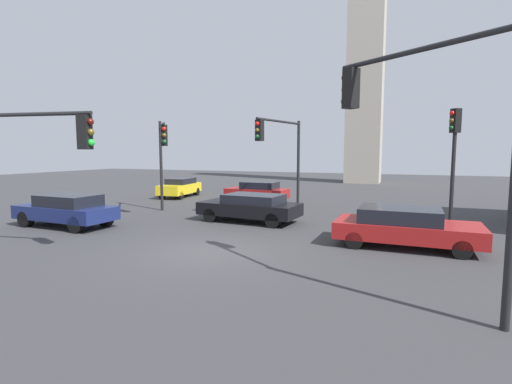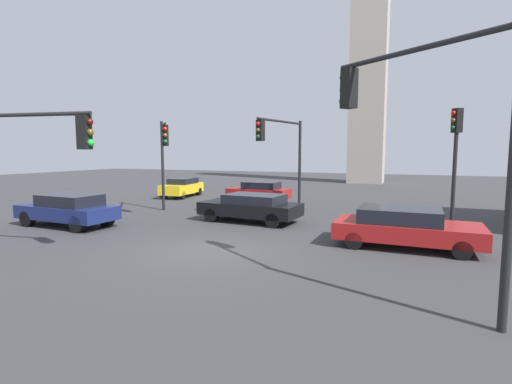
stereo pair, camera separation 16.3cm
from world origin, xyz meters
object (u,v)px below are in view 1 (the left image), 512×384
traffic_light_1 (28,148)px  traffic_light_4 (454,146)px  traffic_light_3 (162,148)px  car_0 (404,226)px  car_1 (66,210)px  car_2 (180,187)px  car_3 (258,192)px  traffic_light_2 (421,114)px  traffic_light_0 (280,144)px  car_4 (250,207)px

traffic_light_1 → traffic_light_4: (12.50, 9.81, 0.16)m
traffic_light_1 → traffic_light_3: (-1.07, 8.30, 0.11)m
car_0 → car_1: 13.91m
traffic_light_1 → car_2: bearing=96.8°
traffic_light_3 → traffic_light_4: (13.57, 1.51, 0.06)m
traffic_light_1 → car_3: traffic_light_1 is taller
traffic_light_2 → traffic_light_4: traffic_light_2 is taller
traffic_light_3 → car_1: traffic_light_3 is taller
car_3 → traffic_light_3: bearing=65.4°
traffic_light_0 → traffic_light_2: traffic_light_2 is taller
traffic_light_1 → traffic_light_3: 8.36m
traffic_light_3 → car_0: 12.37m
traffic_light_0 → traffic_light_3: bearing=-54.9°
traffic_light_4 → car_4: (-8.56, -1.71, -2.83)m
traffic_light_3 → car_0: bearing=38.7°
traffic_light_3 → car_3: traffic_light_3 is taller
traffic_light_3 → car_3: size_ratio=1.25×
traffic_light_0 → traffic_light_1: (-4.54, -10.71, -0.30)m
car_1 → traffic_light_0: bearing=-136.5°
traffic_light_4 → car_1: size_ratio=1.10×
traffic_light_1 → car_3: (1.89, 14.18, -2.63)m
traffic_light_4 → traffic_light_0: bearing=-46.0°
traffic_light_0 → car_2: bearing=-104.9°
traffic_light_1 → traffic_light_2: size_ratio=0.84×
car_4 → car_3: bearing=-67.0°
traffic_light_4 → car_2: (-17.19, 5.56, -2.82)m
traffic_light_1 → car_0: traffic_light_1 is taller
car_0 → traffic_light_2: bearing=-86.3°
traffic_light_2 → car_2: traffic_light_2 is taller
traffic_light_4 → traffic_light_1: bearing=-1.3°
traffic_light_0 → traffic_light_3: (-5.61, -2.42, -0.19)m
car_4 → car_1: bearing=34.6°
traffic_light_2 → car_3: bearing=-21.9°
traffic_light_2 → car_4: 10.67m
traffic_light_3 → car_2: bearing=168.1°
traffic_light_2 → car_2: 21.64m
traffic_light_3 → traffic_light_4: size_ratio=0.98×
traffic_light_1 → traffic_light_0: bearing=56.8°
traffic_light_1 → traffic_light_4: traffic_light_4 is taller
traffic_light_2 → car_4: traffic_light_2 is taller
traffic_light_0 → traffic_light_2: (6.42, -9.92, 0.39)m
car_0 → car_1: (-13.80, -1.73, 0.05)m
traffic_light_2 → traffic_light_3: (-12.03, 7.50, -0.59)m
car_0 → car_4: (-6.77, 2.37, -0.00)m
traffic_light_1 → car_2: size_ratio=1.15×
traffic_light_3 → car_2: traffic_light_3 is taller
traffic_light_2 → car_0: bearing=-53.1°
traffic_light_1 → traffic_light_3: traffic_light_3 is taller
traffic_light_1 → car_2: (-4.69, 15.37, -2.65)m
traffic_light_4 → car_2: bearing=-57.4°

